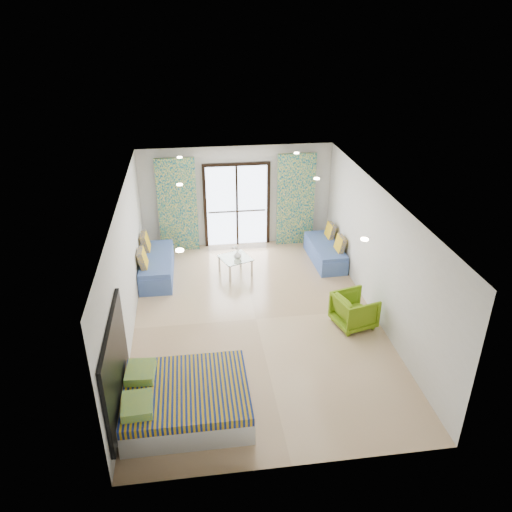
{
  "coord_description": "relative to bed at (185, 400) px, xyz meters",
  "views": [
    {
      "loc": [
        -1.18,
        -8.62,
        5.87
      ],
      "look_at": [
        0.09,
        0.64,
        1.15
      ],
      "focal_mm": 35.0,
      "sensor_mm": 36.0,
      "label": 1
    }
  ],
  "objects": [
    {
      "name": "downlight_d",
      "position": [
        2.88,
        3.51,
        2.38
      ],
      "size": [
        0.12,
        0.12,
        0.02
      ],
      "primitive_type": "cylinder",
      "color": "#FFE0B2",
      "rests_on": "ceiling"
    },
    {
      "name": "downlight_b",
      "position": [
        2.88,
        0.51,
        2.38
      ],
      "size": [
        0.12,
        0.12,
        0.02
      ],
      "primitive_type": "cylinder",
      "color": "#FFE0B2",
      "rests_on": "ceiling"
    },
    {
      "name": "curtain_left",
      "position": [
        -0.07,
        6.08,
        0.96
      ],
      "size": [
        1.0,
        0.1,
        2.5
      ],
      "primitive_type": "cube",
      "color": "beige",
      "rests_on": "floor"
    },
    {
      "name": "curtain_right",
      "position": [
        3.03,
        6.08,
        0.96
      ],
      "size": [
        1.0,
        0.1,
        2.5
      ],
      "primitive_type": "cube",
      "color": "beige",
      "rests_on": "floor"
    },
    {
      "name": "headboard",
      "position": [
        -0.98,
        -0.0,
        0.76
      ],
      "size": [
        0.06,
        2.1,
        1.5
      ],
      "primitive_type": "cube",
      "color": "black",
      "rests_on": "floor"
    },
    {
      "name": "bed",
      "position": [
        0.0,
        0.0,
        0.0
      ],
      "size": [
        1.98,
        1.61,
        0.68
      ],
      "color": "silver",
      "rests_on": "floor"
    },
    {
      "name": "balcony_rail",
      "position": [
        1.48,
        6.24,
        0.66
      ],
      "size": [
        1.52,
        0.03,
        0.04
      ],
      "primitive_type": "cube",
      "color": "#595451",
      "rests_on": "balcony_door"
    },
    {
      "name": "daybed_right",
      "position": [
        3.59,
        4.9,
        -0.02
      ],
      "size": [
        0.73,
        1.74,
        0.85
      ],
      "rotation": [
        0.0,
        0.0,
        0.03
      ],
      "color": "#415B9B",
      "rests_on": "floor"
    },
    {
      "name": "wall_right",
      "position": [
        3.98,
        2.51,
        1.06
      ],
      "size": [
        0.01,
        7.5,
        2.7
      ],
      "primitive_type": null,
      "color": "silver",
      "rests_on": "ground"
    },
    {
      "name": "downlight_e",
      "position": [
        0.08,
        5.51,
        2.38
      ],
      "size": [
        0.12,
        0.12,
        0.02
      ],
      "primitive_type": "cylinder",
      "color": "#FFE0B2",
      "rests_on": "ceiling"
    },
    {
      "name": "wall_front",
      "position": [
        1.48,
        -1.24,
        1.06
      ],
      "size": [
        5.0,
        0.01,
        2.7
      ],
      "primitive_type": null,
      "color": "silver",
      "rests_on": "ground"
    },
    {
      "name": "armchair",
      "position": [
        3.42,
        2.04,
        0.1
      ],
      "size": [
        0.87,
        0.9,
        0.77
      ],
      "primitive_type": "imported",
      "rotation": [
        0.0,
        0.0,
        1.83
      ],
      "color": "#6A9112",
      "rests_on": "floor"
    },
    {
      "name": "daybed_left",
      "position": [
        -0.64,
        4.67,
        0.01
      ],
      "size": [
        0.76,
        1.91,
        0.94
      ],
      "rotation": [
        0.0,
        0.0,
        -0.01
      ],
      "color": "#415B9B",
      "rests_on": "floor"
    },
    {
      "name": "wall_back",
      "position": [
        1.48,
        6.26,
        1.06
      ],
      "size": [
        5.0,
        0.01,
        2.7
      ],
      "primitive_type": null,
      "color": "silver",
      "rests_on": "ground"
    },
    {
      "name": "vase",
      "position": [
        1.3,
        4.46,
        0.25
      ],
      "size": [
        0.23,
        0.23,
        0.19
      ],
      "primitive_type": "imported",
      "rotation": [
        0.0,
        0.0,
        -0.2
      ],
      "color": "white",
      "rests_on": "coffee_table"
    },
    {
      "name": "balcony_door",
      "position": [
        1.48,
        6.23,
        0.97
      ],
      "size": [
        1.76,
        0.08,
        2.28
      ],
      "color": "black",
      "rests_on": "floor"
    },
    {
      "name": "downlight_a",
      "position": [
        0.08,
        0.51,
        2.38
      ],
      "size": [
        0.12,
        0.12,
        0.02
      ],
      "primitive_type": "cylinder",
      "color": "#FFE0B2",
      "rests_on": "ceiling"
    },
    {
      "name": "coffee_table",
      "position": [
        1.25,
        4.52,
        0.11
      ],
      "size": [
        0.87,
        0.87,
        0.77
      ],
      "rotation": [
        0.0,
        0.0,
        0.37
      ],
      "color": "silver",
      "rests_on": "floor"
    },
    {
      "name": "floor",
      "position": [
        1.48,
        2.51,
        -0.29
      ],
      "size": [
        5.0,
        7.5,
        0.01
      ],
      "primitive_type": null,
      "color": "#A38361",
      "rests_on": "ground"
    },
    {
      "name": "ceiling",
      "position": [
        1.48,
        2.51,
        2.41
      ],
      "size": [
        5.0,
        7.5,
        0.01
      ],
      "primitive_type": null,
      "color": "silver",
      "rests_on": "ground"
    },
    {
      "name": "downlight_f",
      "position": [
        2.88,
        5.51,
        2.38
      ],
      "size": [
        0.12,
        0.12,
        0.02
      ],
      "primitive_type": "cylinder",
      "color": "#FFE0B2",
      "rests_on": "ceiling"
    },
    {
      "name": "switch_plate",
      "position": [
        -0.99,
        1.25,
        0.76
      ],
      "size": [
        0.02,
        0.1,
        0.1
      ],
      "primitive_type": "cube",
      "color": "silver",
      "rests_on": "wall_left"
    },
    {
      "name": "downlight_c",
      "position": [
        0.08,
        3.51,
        2.38
      ],
      "size": [
        0.12,
        0.12,
        0.02
      ],
      "primitive_type": "cylinder",
      "color": "#FFE0B2",
      "rests_on": "ceiling"
    },
    {
      "name": "wall_left",
      "position": [
        -1.02,
        2.51,
        1.06
      ],
      "size": [
        0.01,
        7.5,
        2.7
      ],
      "primitive_type": null,
      "color": "silver",
      "rests_on": "ground"
    }
  ]
}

